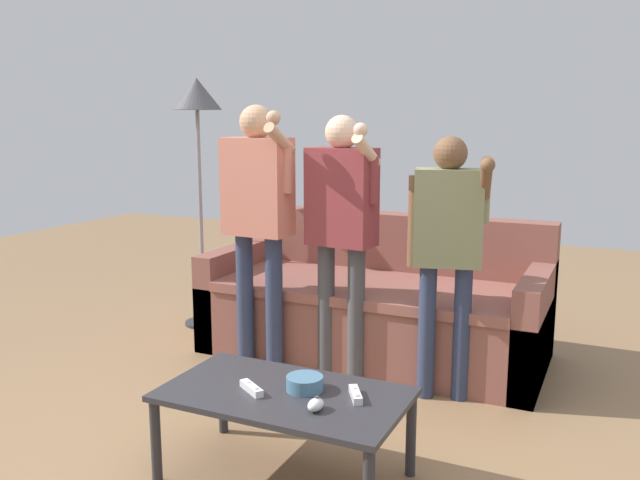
{
  "coord_description": "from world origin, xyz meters",
  "views": [
    {
      "loc": [
        1.29,
        -2.37,
        1.51
      ],
      "look_at": [
        -0.04,
        0.48,
        0.93
      ],
      "focal_mm": 37.23,
      "sensor_mm": 36.0,
      "label": 1
    }
  ],
  "objects_px": {
    "couch": "(376,307)",
    "player_left": "(258,206)",
    "floor_lamp": "(197,112)",
    "player_center": "(341,217)",
    "coffee_table": "(284,402)",
    "snack_bowl": "(305,383)",
    "game_remote_wand_near": "(356,395)",
    "player_right": "(448,237)",
    "game_remote_wand_far": "(251,388)",
    "game_remote_nunchuk": "(316,405)"
  },
  "relations": [
    {
      "from": "game_remote_nunchuk",
      "to": "player_left",
      "type": "height_order",
      "value": "player_left"
    },
    {
      "from": "floor_lamp",
      "to": "game_remote_wand_far",
      "type": "height_order",
      "value": "floor_lamp"
    },
    {
      "from": "couch",
      "to": "player_left",
      "type": "relative_size",
      "value": 1.35
    },
    {
      "from": "snack_bowl",
      "to": "game_remote_nunchuk",
      "type": "distance_m",
      "value": 0.2
    },
    {
      "from": "player_right",
      "to": "game_remote_wand_far",
      "type": "bearing_deg",
      "value": -113.98
    },
    {
      "from": "game_remote_wand_near",
      "to": "game_remote_wand_far",
      "type": "bearing_deg",
      "value": -163.58
    },
    {
      "from": "couch",
      "to": "game_remote_wand_far",
      "type": "xyz_separation_m",
      "value": [
        0.07,
        -1.69,
        0.1
      ]
    },
    {
      "from": "game_remote_wand_far",
      "to": "snack_bowl",
      "type": "bearing_deg",
      "value": 29.76
    },
    {
      "from": "snack_bowl",
      "to": "player_left",
      "type": "relative_size",
      "value": 0.1
    },
    {
      "from": "snack_bowl",
      "to": "floor_lamp",
      "type": "distance_m",
      "value": 2.55
    },
    {
      "from": "game_remote_nunchuk",
      "to": "player_left",
      "type": "distance_m",
      "value": 1.61
    },
    {
      "from": "coffee_table",
      "to": "floor_lamp",
      "type": "height_order",
      "value": "floor_lamp"
    },
    {
      "from": "couch",
      "to": "player_right",
      "type": "xyz_separation_m",
      "value": [
        0.59,
        -0.54,
        0.59
      ]
    },
    {
      "from": "floor_lamp",
      "to": "game_remote_wand_near",
      "type": "distance_m",
      "value": 2.7
    },
    {
      "from": "floor_lamp",
      "to": "coffee_table",
      "type": "bearing_deg",
      "value": -46.67
    },
    {
      "from": "coffee_table",
      "to": "player_center",
      "type": "distance_m",
      "value": 1.3
    },
    {
      "from": "snack_bowl",
      "to": "player_center",
      "type": "xyz_separation_m",
      "value": [
        -0.29,
        1.07,
        0.54
      ]
    },
    {
      "from": "player_left",
      "to": "player_right",
      "type": "xyz_separation_m",
      "value": [
        1.13,
        0.03,
        -0.11
      ]
    },
    {
      "from": "couch",
      "to": "snack_bowl",
      "type": "bearing_deg",
      "value": -80.46
    },
    {
      "from": "floor_lamp",
      "to": "snack_bowl",
      "type": "bearing_deg",
      "value": -44.5
    },
    {
      "from": "coffee_table",
      "to": "player_left",
      "type": "relative_size",
      "value": 0.64
    },
    {
      "from": "floor_lamp",
      "to": "player_center",
      "type": "bearing_deg",
      "value": -21.69
    },
    {
      "from": "couch",
      "to": "coffee_table",
      "type": "height_order",
      "value": "couch"
    },
    {
      "from": "snack_bowl",
      "to": "floor_lamp",
      "type": "height_order",
      "value": "floor_lamp"
    },
    {
      "from": "floor_lamp",
      "to": "player_left",
      "type": "height_order",
      "value": "floor_lamp"
    },
    {
      "from": "game_remote_nunchuk",
      "to": "game_remote_wand_far",
      "type": "bearing_deg",
      "value": 171.0
    },
    {
      "from": "floor_lamp",
      "to": "player_left",
      "type": "xyz_separation_m",
      "value": [
        0.82,
        -0.59,
        -0.55
      ]
    },
    {
      "from": "snack_bowl",
      "to": "game_remote_wand_far",
      "type": "distance_m",
      "value": 0.22
    },
    {
      "from": "coffee_table",
      "to": "game_remote_wand_near",
      "type": "relative_size",
      "value": 6.88
    },
    {
      "from": "coffee_table",
      "to": "game_remote_wand_far",
      "type": "xyz_separation_m",
      "value": [
        -0.12,
        -0.06,
        0.06
      ]
    },
    {
      "from": "player_left",
      "to": "player_center",
      "type": "xyz_separation_m",
      "value": [
        0.51,
        0.06,
        -0.04
      ]
    },
    {
      "from": "snack_bowl",
      "to": "player_right",
      "type": "relative_size",
      "value": 0.11
    },
    {
      "from": "snack_bowl",
      "to": "game_remote_wand_far",
      "type": "bearing_deg",
      "value": -150.24
    },
    {
      "from": "player_center",
      "to": "player_right",
      "type": "distance_m",
      "value": 0.62
    },
    {
      "from": "floor_lamp",
      "to": "game_remote_wand_near",
      "type": "bearing_deg",
      "value": -40.61
    },
    {
      "from": "snack_bowl",
      "to": "game_remote_wand_near",
      "type": "bearing_deg",
      "value": 3.22
    },
    {
      "from": "couch",
      "to": "player_left",
      "type": "bearing_deg",
      "value": -133.4
    },
    {
      "from": "player_left",
      "to": "coffee_table",
      "type": "bearing_deg",
      "value": -55.34
    },
    {
      "from": "game_remote_wand_near",
      "to": "player_left",
      "type": "bearing_deg",
      "value": 135.83
    },
    {
      "from": "coffee_table",
      "to": "player_right",
      "type": "xyz_separation_m",
      "value": [
        0.39,
        1.1,
        0.55
      ]
    },
    {
      "from": "couch",
      "to": "player_right",
      "type": "distance_m",
      "value": 0.99
    },
    {
      "from": "couch",
      "to": "player_center",
      "type": "distance_m",
      "value": 0.83
    },
    {
      "from": "coffee_table",
      "to": "player_center",
      "type": "relative_size",
      "value": 0.66
    },
    {
      "from": "floor_lamp",
      "to": "player_left",
      "type": "distance_m",
      "value": 1.15
    },
    {
      "from": "snack_bowl",
      "to": "game_remote_wand_far",
      "type": "xyz_separation_m",
      "value": [
        -0.19,
        -0.11,
        -0.01
      ]
    },
    {
      "from": "coffee_table",
      "to": "player_left",
      "type": "xyz_separation_m",
      "value": [
        -0.74,
        1.06,
        0.65
      ]
    },
    {
      "from": "coffee_table",
      "to": "floor_lamp",
      "type": "relative_size",
      "value": 0.57
    },
    {
      "from": "snack_bowl",
      "to": "floor_lamp",
      "type": "relative_size",
      "value": 0.09
    },
    {
      "from": "player_center",
      "to": "game_remote_wand_near",
      "type": "height_order",
      "value": "player_center"
    },
    {
      "from": "couch",
      "to": "game_remote_wand_near",
      "type": "distance_m",
      "value": 1.65
    }
  ]
}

